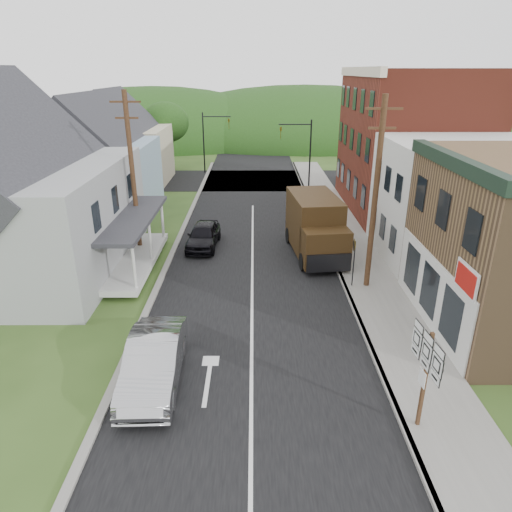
{
  "coord_description": "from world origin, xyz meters",
  "views": [
    {
      "loc": [
        0.1,
        -16.62,
        9.93
      ],
      "look_at": [
        0.18,
        2.24,
        2.2
      ],
      "focal_mm": 32.0,
      "sensor_mm": 36.0,
      "label": 1
    }
  ],
  "objects_px": {
    "delivery_van": "(316,227)",
    "route_sign_cluster": "(425,367)",
    "dark_sedan": "(203,235)",
    "warning_sign": "(354,256)",
    "silver_sedan": "(154,362)"
  },
  "relations": [
    {
      "from": "warning_sign",
      "to": "silver_sedan",
      "type": "bearing_deg",
      "value": -135.42
    },
    {
      "from": "dark_sedan",
      "to": "delivery_van",
      "type": "xyz_separation_m",
      "value": [
        6.52,
        -1.31,
        0.98
      ]
    },
    {
      "from": "dark_sedan",
      "to": "warning_sign",
      "type": "distance_m",
      "value": 9.68
    },
    {
      "from": "dark_sedan",
      "to": "delivery_van",
      "type": "bearing_deg",
      "value": -7.62
    },
    {
      "from": "dark_sedan",
      "to": "route_sign_cluster",
      "type": "bearing_deg",
      "value": -58.76
    },
    {
      "from": "delivery_van",
      "to": "warning_sign",
      "type": "distance_m",
      "value": 4.53
    },
    {
      "from": "silver_sedan",
      "to": "dark_sedan",
      "type": "distance_m",
      "value": 12.88
    },
    {
      "from": "route_sign_cluster",
      "to": "silver_sedan",
      "type": "bearing_deg",
      "value": 159.92
    },
    {
      "from": "silver_sedan",
      "to": "warning_sign",
      "type": "bearing_deg",
      "value": 39.61
    },
    {
      "from": "dark_sedan",
      "to": "warning_sign",
      "type": "xyz_separation_m",
      "value": [
        7.79,
        -5.66,
        0.99
      ]
    },
    {
      "from": "silver_sedan",
      "to": "delivery_van",
      "type": "height_order",
      "value": "delivery_van"
    },
    {
      "from": "delivery_van",
      "to": "route_sign_cluster",
      "type": "height_order",
      "value": "delivery_van"
    },
    {
      "from": "silver_sedan",
      "to": "warning_sign",
      "type": "height_order",
      "value": "warning_sign"
    },
    {
      "from": "dark_sedan",
      "to": "route_sign_cluster",
      "type": "relative_size",
      "value": 1.35
    },
    {
      "from": "silver_sedan",
      "to": "dark_sedan",
      "type": "relative_size",
      "value": 1.16
    }
  ]
}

